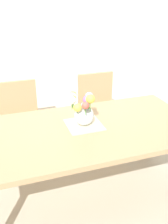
# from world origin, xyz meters

# --- Properties ---
(ground_plane) EXTENTS (12.00, 12.00, 0.00)m
(ground_plane) POSITION_xyz_m (0.00, 0.00, 0.00)
(ground_plane) COLOR #B7AD99
(back_wall) EXTENTS (7.00, 0.10, 2.80)m
(back_wall) POSITION_xyz_m (0.00, 1.60, 1.40)
(back_wall) COLOR silver
(back_wall) RESTS_ON ground_plane
(dining_table) EXTENTS (1.88, 0.95, 0.74)m
(dining_table) POSITION_xyz_m (0.00, 0.00, 0.66)
(dining_table) COLOR tan
(dining_table) RESTS_ON ground_plane
(chair_left) EXTENTS (0.42, 0.42, 0.90)m
(chair_left) POSITION_xyz_m (-0.45, 0.81, 0.52)
(chair_left) COLOR tan
(chair_left) RESTS_ON ground_plane
(chair_right) EXTENTS (0.42, 0.42, 0.90)m
(chair_right) POSITION_xyz_m (0.45, 0.81, 0.52)
(chair_right) COLOR tan
(chair_right) RESTS_ON ground_plane
(placemat) EXTENTS (0.28, 0.28, 0.01)m
(placemat) POSITION_xyz_m (0.01, 0.06, 0.74)
(placemat) COLOR beige
(placemat) RESTS_ON dining_table
(flower_vase) EXTENTS (0.23, 0.24, 0.28)m
(flower_vase) POSITION_xyz_m (0.00, 0.06, 0.88)
(flower_vase) COLOR silver
(flower_vase) RESTS_ON placemat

